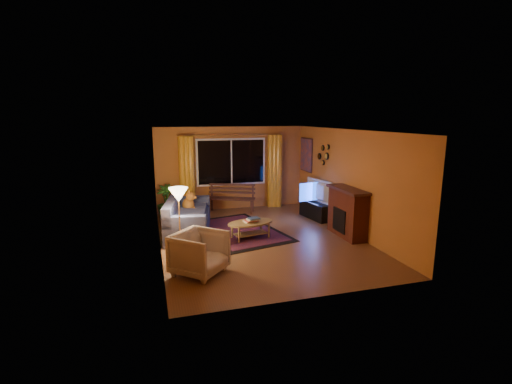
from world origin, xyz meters
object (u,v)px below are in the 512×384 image
object	(u,v)px
bench	(231,205)
floor_lamp	(180,220)
tv_console	(316,210)
armchair	(199,251)
sofa	(189,216)
coffee_table	(250,230)

from	to	relation	value
bench	floor_lamp	bearing A→B (deg)	-97.92
floor_lamp	tv_console	bearing A→B (deg)	21.24
armchair	tv_console	size ratio (longest dim) A/B	0.77
bench	sofa	distance (m)	2.21
bench	coffee_table	distance (m)	2.47
armchair	sofa	bearing A→B (deg)	41.40
floor_lamp	coffee_table	xyz separation A→B (m)	(1.64, 0.33, -0.47)
floor_lamp	tv_console	xyz separation A→B (m)	(3.84, 1.49, -0.44)
sofa	armchair	bearing A→B (deg)	-80.34
armchair	floor_lamp	size ratio (longest dim) A/B	0.64
tv_console	bench	bearing A→B (deg)	139.86
bench	sofa	size ratio (longest dim) A/B	0.64
armchair	floor_lamp	bearing A→B (deg)	53.19
armchair	coffee_table	size ratio (longest dim) A/B	0.78
armchair	floor_lamp	xyz separation A→B (m)	(-0.23, 1.30, 0.24)
armchair	tv_console	world-z (taller)	armchair
tv_console	floor_lamp	bearing A→B (deg)	-167.38
bench	sofa	bearing A→B (deg)	-106.62
armchair	floor_lamp	world-z (taller)	floor_lamp
sofa	floor_lamp	world-z (taller)	floor_lamp
coffee_table	bench	bearing A→B (deg)	88.01
floor_lamp	coffee_table	distance (m)	1.74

